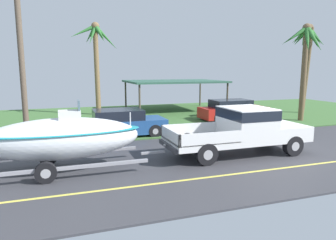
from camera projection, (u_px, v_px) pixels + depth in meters
ground at (193, 121)px, 20.58m from camera, size 36.00×22.00×0.11m
pickup_truck_towing at (245, 128)px, 12.48m from camera, size 5.98×2.10×1.87m
boat_on_trailer at (62, 138)px, 10.22m from camera, size 6.37×2.13×2.38m
parked_sedan_near at (233, 110)px, 20.74m from camera, size 4.51×1.82×1.38m
parked_sedan_far at (121, 123)px, 15.74m from camera, size 4.31×1.90×1.38m
carport_awning at (174, 82)px, 24.88m from camera, size 7.41×5.46×2.48m
palm_tree_near_left at (305, 47)px, 19.64m from camera, size 2.52×3.23×6.22m
palm_tree_near_right at (96, 48)px, 22.51m from camera, size 3.47×2.99×6.72m
palm_tree_mid at (308, 45)px, 23.20m from camera, size 2.76×3.52×6.69m
utility_pole at (21, 52)px, 13.14m from camera, size 0.24×1.80×7.88m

